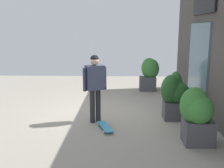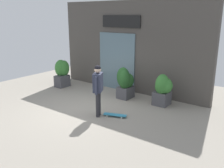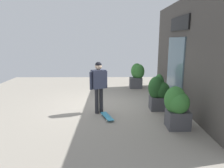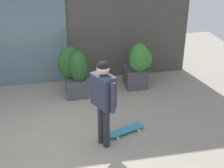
{
  "view_description": "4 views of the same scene",
  "coord_description": "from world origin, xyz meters",
  "px_view_note": "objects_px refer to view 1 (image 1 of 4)",
  "views": [
    {
      "loc": [
        7.29,
        0.48,
        2.37
      ],
      "look_at": [
        1.02,
        0.28,
        1.06
      ],
      "focal_mm": 42.53,
      "sensor_mm": 36.0,
      "label": 1
    },
    {
      "loc": [
        5.81,
        -6.15,
        3.32
      ],
      "look_at": [
        1.02,
        0.28,
        1.06
      ],
      "focal_mm": 39.92,
      "sensor_mm": 36.0,
      "label": 2
    },
    {
      "loc": [
        7.36,
        0.21,
        2.45
      ],
      "look_at": [
        1.02,
        0.28,
        1.06
      ],
      "focal_mm": 32.7,
      "sensor_mm": 36.0,
      "label": 3
    },
    {
      "loc": [
        -0.07,
        -5.15,
        3.88
      ],
      "look_at": [
        1.02,
        0.28,
        1.06
      ],
      "focal_mm": 51.79,
      "sensor_mm": 36.0,
      "label": 4
    }
  ],
  "objects_px": {
    "skateboard": "(105,127)",
    "planter_box_mid": "(196,114)",
    "planter_box_right": "(149,73)",
    "skateboarder": "(95,81)",
    "planter_box_left": "(175,95)"
  },
  "relations": [
    {
      "from": "planter_box_left",
      "to": "planter_box_right",
      "type": "relative_size",
      "value": 1.0
    },
    {
      "from": "skateboard",
      "to": "planter_box_mid",
      "type": "bearing_deg",
      "value": 47.64
    },
    {
      "from": "skateboarder",
      "to": "planter_box_mid",
      "type": "relative_size",
      "value": 1.43
    },
    {
      "from": "planter_box_left",
      "to": "planter_box_mid",
      "type": "relative_size",
      "value": 1.04
    },
    {
      "from": "skateboard",
      "to": "planter_box_left",
      "type": "distance_m",
      "value": 2.07
    },
    {
      "from": "planter_box_left",
      "to": "planter_box_right",
      "type": "distance_m",
      "value": 3.38
    },
    {
      "from": "skateboard",
      "to": "planter_box_mid",
      "type": "height_order",
      "value": "planter_box_mid"
    },
    {
      "from": "planter_box_right",
      "to": "planter_box_mid",
      "type": "distance_m",
      "value": 4.98
    },
    {
      "from": "planter_box_mid",
      "to": "skateboarder",
      "type": "bearing_deg",
      "value": -120.11
    },
    {
      "from": "skateboard",
      "to": "planter_box_left",
      "type": "height_order",
      "value": "planter_box_left"
    },
    {
      "from": "skateboarder",
      "to": "skateboard",
      "type": "bearing_deg",
      "value": 2.42
    },
    {
      "from": "skateboarder",
      "to": "planter_box_right",
      "type": "bearing_deg",
      "value": 127.27
    },
    {
      "from": "skateboarder",
      "to": "planter_box_left",
      "type": "distance_m",
      "value": 2.15
    },
    {
      "from": "skateboard",
      "to": "skateboarder",
      "type": "bearing_deg",
      "value": -170.72
    },
    {
      "from": "planter_box_right",
      "to": "planter_box_mid",
      "type": "height_order",
      "value": "planter_box_right"
    }
  ]
}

